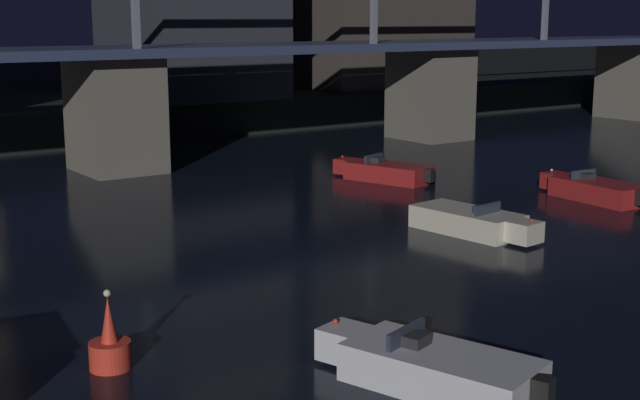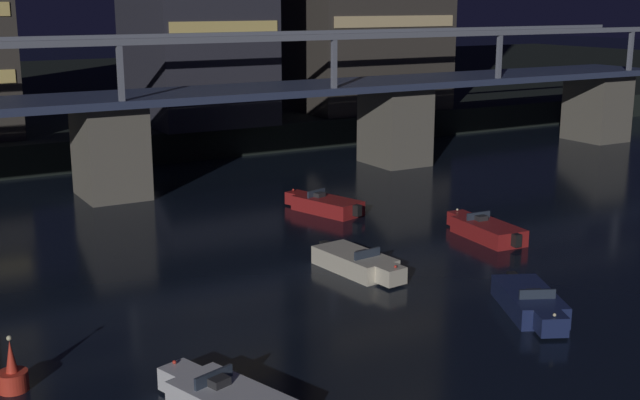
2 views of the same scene
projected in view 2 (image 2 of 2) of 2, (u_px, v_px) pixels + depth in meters
name	position (u px, v px, depth m)	size (l,w,h in m)	color
river_bridge	(109.00, 129.00, 48.53)	(88.01, 6.40, 9.38)	#605B51
speedboat_near_center	(486.00, 230.00, 40.74)	(2.10, 5.23, 1.16)	maroon
speedboat_mid_left	(325.00, 205.00, 45.73)	(2.86, 5.16, 1.16)	maroon
speedboat_far_left	(358.00, 263.00, 35.62)	(2.21, 5.23, 1.16)	beige
speedboat_far_center	(531.00, 303.00, 30.92)	(3.34, 4.97, 1.16)	#19234C
channel_buoy	(13.00, 376.00, 24.76)	(0.90, 0.90, 1.76)	red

